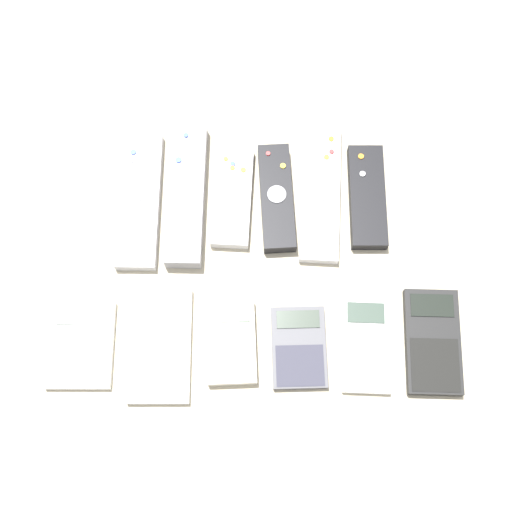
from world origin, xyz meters
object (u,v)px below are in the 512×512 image
remote_4 (323,192)px  calculator_5 (436,342)px  remote_2 (235,197)px  calculator_2 (234,342)px  calculator_4 (369,345)px  calculator_0 (84,345)px  calculator_1 (163,346)px  remote_0 (143,200)px  remote_1 (189,194)px  calculator_3 (302,347)px  remote_3 (279,198)px  remote_5 (370,197)px

remote_4 → calculator_5: size_ratio=1.47×
remote_2 → calculator_2: remote_2 is taller
remote_2 → calculator_4: bearing=-46.6°
calculator_0 → calculator_4: 0.39m
calculator_1 → calculator_2: 0.10m
remote_4 → calculator_0: 0.40m
remote_0 → remote_4: remote_0 is taller
remote_4 → calculator_4: bearing=-73.0°
remote_0 → remote_2: 0.14m
remote_1 → remote_2: (0.07, -0.00, -0.00)m
remote_0 → calculator_0: size_ratio=1.74×
remote_1 → remote_2: remote_1 is taller
remote_4 → calculator_3: remote_4 is taller
remote_2 → remote_0: bearing=-174.8°
calculator_3 → calculator_4: size_ratio=0.85×
remote_4 → calculator_0: bearing=-142.8°
calculator_2 → calculator_3: size_ratio=1.03×
calculator_1 → calculator_3: same height
calculator_2 → remote_4: bearing=57.8°
remote_3 → calculator_2: size_ratio=1.41×
remote_5 → calculator_3: bearing=-115.0°
remote_1 → calculator_3: 0.28m
remote_5 → calculator_3: 0.24m
remote_3 → calculator_3: size_ratio=1.45×
calculator_0 → remote_4: bearing=34.1°
calculator_0 → remote_0: bearing=71.9°
remote_2 → calculator_4: 0.29m
calculator_5 → calculator_1: bearing=-177.7°
remote_3 → calculator_2: bearing=-109.9°
remote_4 → calculator_1: bearing=-131.7°
remote_1 → calculator_1: 0.22m
remote_4 → calculator_2: same height
remote_4 → remote_1: bearing=-175.3°
remote_3 → calculator_3: remote_3 is taller
remote_1 → calculator_3: remote_1 is taller
remote_2 → calculator_2: bearing=-86.7°
calculator_2 → calculator_4: 0.18m
remote_1 → calculator_5: remote_1 is taller
calculator_1 → calculator_5: size_ratio=1.07×
remote_0 → calculator_3: bearing=-42.8°
remote_5 → calculator_1: (-0.30, -0.22, -0.00)m
remote_5 → calculator_0: remote_5 is taller
remote_4 → calculator_2: bearing=-116.8°
remote_2 → calculator_2: (-0.00, -0.22, -0.00)m
calculator_5 → calculator_2: bearing=-178.3°
remote_0 → remote_1: 0.07m
calculator_2 → calculator_3: calculator_2 is taller
remote_3 → calculator_5: bearing=-48.1°
calculator_1 → calculator_4: size_ratio=1.18×
remote_2 → calculator_4: (0.18, -0.22, -0.00)m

